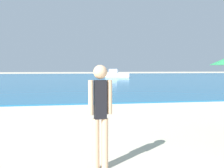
# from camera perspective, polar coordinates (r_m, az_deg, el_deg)

# --- Properties ---
(water) EXTENTS (160.00, 60.00, 0.06)m
(water) POSITION_cam_1_polar(r_m,az_deg,el_deg) (41.82, -7.57, 1.30)
(water) COLOR #1E6B9E
(water) RESTS_ON ground
(person_standing) EXTENTS (0.39, 0.23, 1.72)m
(person_standing) POSITION_cam_1_polar(r_m,az_deg,el_deg) (4.28, -2.55, -5.79)
(person_standing) COLOR #DDAD84
(person_standing) RESTS_ON ground
(boat_far) EXTENTS (4.30, 2.59, 1.39)m
(boat_far) POSITION_cam_1_polar(r_m,az_deg,el_deg) (44.40, 1.04, 2.13)
(boat_far) COLOR white
(boat_far) RESTS_ON water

